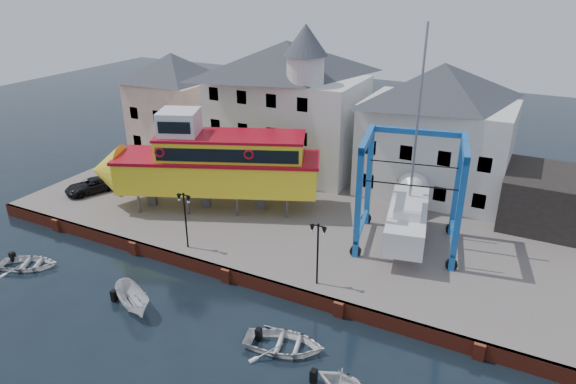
% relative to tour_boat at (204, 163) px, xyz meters
% --- Properties ---
extents(ground, '(140.00, 140.00, 0.00)m').
position_rel_tour_boat_xyz_m(ground, '(6.77, -7.44, -4.81)').
color(ground, black).
rests_on(ground, ground).
extents(hardstanding, '(44.00, 22.00, 1.00)m').
position_rel_tour_boat_xyz_m(hardstanding, '(6.77, 3.56, -4.31)').
color(hardstanding, '#605853').
rests_on(hardstanding, ground).
extents(quay_wall, '(44.00, 0.47, 1.00)m').
position_rel_tour_boat_xyz_m(quay_wall, '(6.77, -7.33, -4.31)').
color(quay_wall, maroon).
rests_on(quay_wall, ground).
extents(building_pink, '(8.00, 7.00, 10.30)m').
position_rel_tour_boat_xyz_m(building_pink, '(-11.23, 10.56, 1.33)').
color(building_pink, '#CEA393').
rests_on(building_pink, hardstanding).
extents(building_white_main, '(14.00, 8.30, 14.00)m').
position_rel_tour_boat_xyz_m(building_white_main, '(1.90, 10.96, 2.53)').
color(building_white_main, silver).
rests_on(building_white_main, hardstanding).
extents(building_white_right, '(12.00, 8.00, 11.20)m').
position_rel_tour_boat_xyz_m(building_white_right, '(15.77, 11.56, 1.78)').
color(building_white_right, silver).
rests_on(building_white_right, hardstanding).
extents(shed_dark, '(8.00, 7.00, 4.00)m').
position_rel_tour_boat_xyz_m(shed_dark, '(25.77, 9.56, -1.81)').
color(shed_dark, black).
rests_on(shed_dark, hardstanding).
extents(lamp_post_left, '(1.12, 0.32, 4.20)m').
position_rel_tour_boat_xyz_m(lamp_post_left, '(2.77, -6.24, -0.64)').
color(lamp_post_left, black).
rests_on(lamp_post_left, hardstanding).
extents(lamp_post_right, '(1.12, 0.32, 4.20)m').
position_rel_tour_boat_xyz_m(lamp_post_right, '(12.77, -6.24, -0.64)').
color(lamp_post_right, black).
rests_on(lamp_post_right, hardstanding).
extents(tour_boat, '(18.82, 11.31, 8.09)m').
position_rel_tour_boat_xyz_m(tour_boat, '(0.00, 0.00, 0.00)').
color(tour_boat, '#59595E').
rests_on(tour_boat, hardstanding).
extents(travel_lift, '(8.01, 10.35, 15.18)m').
position_rel_tour_boat_xyz_m(travel_lift, '(16.18, 2.04, -1.29)').
color(travel_lift, '#1661A6').
rests_on(travel_lift, hardstanding).
extents(van, '(3.68, 4.86, 1.23)m').
position_rel_tour_boat_xyz_m(van, '(-10.77, -2.22, -3.20)').
color(van, black).
rests_on(van, hardstanding).
extents(motorboat_a, '(4.08, 3.07, 1.49)m').
position_rel_tour_boat_xyz_m(motorboat_a, '(3.29, -12.41, -4.81)').
color(motorboat_a, white).
rests_on(motorboat_a, ground).
extents(motorboat_b, '(5.12, 4.17, 0.93)m').
position_rel_tour_boat_xyz_m(motorboat_b, '(13.19, -11.49, -4.81)').
color(motorboat_b, white).
rests_on(motorboat_b, ground).
extents(motorboat_d, '(4.81, 4.34, 0.82)m').
position_rel_tour_boat_xyz_m(motorboat_d, '(-6.53, -12.20, -4.81)').
color(motorboat_d, white).
rests_on(motorboat_d, ground).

